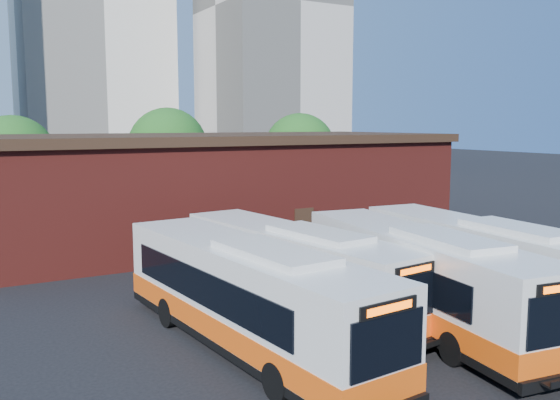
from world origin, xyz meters
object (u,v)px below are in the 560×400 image
bus_west (247,300)px  transit_worker (516,313)px  bus_mideast (419,281)px  bus_midwest (294,273)px  bus_east (485,268)px

bus_west → transit_worker: size_ratio=6.61×
bus_west → bus_mideast: size_ratio=1.01×
bus_west → bus_midwest: bearing=32.8°
bus_mideast → transit_worker: 3.31m
bus_west → bus_east: bearing=-9.1°
bus_midwest → transit_worker: size_ratio=6.30×
bus_mideast → transit_worker: bearing=-55.7°
bus_midwest → transit_worker: 7.80m
bus_west → bus_midwest: size_ratio=1.05×
bus_west → transit_worker: bearing=-31.1°
bus_mideast → bus_west: bearing=179.3°
bus_mideast → bus_midwest: bearing=140.1°
bus_west → bus_midwest: 4.04m
bus_mideast → bus_east: size_ratio=1.01×
bus_west → transit_worker: 8.68m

